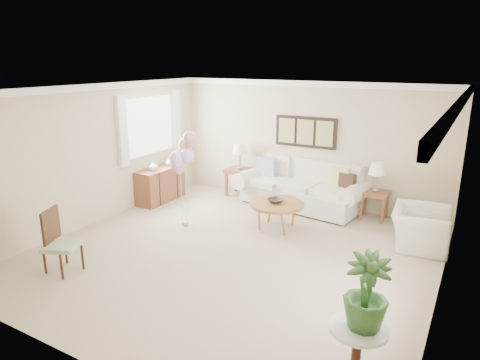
{
  "coord_description": "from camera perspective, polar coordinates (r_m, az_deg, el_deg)",
  "views": [
    {
      "loc": [
        3.23,
        -5.44,
        3.02
      ],
      "look_at": [
        -0.23,
        0.6,
        1.05
      ],
      "focal_mm": 32.0,
      "sensor_mm": 36.0,
      "label": 1
    }
  ],
  "objects": [
    {
      "name": "room_shell",
      "position": [
        6.62,
        -1.27,
        3.62
      ],
      "size": [
        6.04,
        6.04,
        2.6
      ],
      "color": "#BBAD93",
      "rests_on": "ground"
    },
    {
      "name": "credenza",
      "position": [
        9.55,
        -10.53,
        -0.59
      ],
      "size": [
        0.46,
        1.2,
        0.74
      ],
      "color": "brown",
      "rests_on": "ground"
    },
    {
      "name": "end_table_left",
      "position": [
        9.71,
        -0.03,
        0.94
      ],
      "size": [
        0.58,
        0.53,
        0.63
      ],
      "color": "brown",
      "rests_on": "ground"
    },
    {
      "name": "decor_bowl",
      "position": [
        7.82,
        4.74,
        -2.75
      ],
      "size": [
        0.37,
        0.37,
        0.07
      ],
      "primitive_type": "imported",
      "rotation": [
        0.0,
        0.0,
        -0.41
      ],
      "color": "#28231E",
      "rests_on": "coffee_table"
    },
    {
      "name": "lamp_right",
      "position": [
        8.54,
        17.86,
        1.33
      ],
      "size": [
        0.32,
        0.32,
        0.57
      ],
      "color": "gray",
      "rests_on": "end_table_right"
    },
    {
      "name": "vase_sage",
      "position": [
        9.63,
        -9.47,
        2.41
      ],
      "size": [
        0.2,
        0.2,
        0.17
      ],
      "primitive_type": "imported",
      "rotation": [
        0.0,
        0.0,
        -0.27
      ],
      "color": "beige",
      "rests_on": "credenza"
    },
    {
      "name": "accent_chair",
      "position": [
        6.82,
        -23.06,
        -7.34
      ],
      "size": [
        0.61,
        0.6,
        0.94
      ],
      "color": "#89A283",
      "rests_on": "ground"
    },
    {
      "name": "balloon_cluster",
      "position": [
        7.76,
        -7.53,
        3.52
      ],
      "size": [
        0.46,
        0.5,
        1.8
      ],
      "color": "gray",
      "rests_on": "ground"
    },
    {
      "name": "vase_white",
      "position": [
        9.25,
        -11.49,
        1.82
      ],
      "size": [
        0.22,
        0.22,
        0.2
      ],
      "primitive_type": "imported",
      "rotation": [
        0.0,
        0.0,
        0.18
      ],
      "color": "white",
      "rests_on": "credenza"
    },
    {
      "name": "lamp_left",
      "position": [
        9.59,
        -0.03,
        4.09
      ],
      "size": [
        0.33,
        0.33,
        0.58
      ],
      "color": "gray",
      "rests_on": "end_table_left"
    },
    {
      "name": "ground_plane",
      "position": [
        7.02,
        -0.81,
        -9.71
      ],
      "size": [
        6.0,
        6.0,
        0.0
      ],
      "primitive_type": "plane",
      "color": "tan"
    },
    {
      "name": "coffee_table",
      "position": [
        7.83,
        4.91,
        -3.3
      ],
      "size": [
        1.0,
        1.0,
        0.51
      ],
      "color": "brown",
      "rests_on": "ground"
    },
    {
      "name": "side_table",
      "position": [
        4.46,
        15.37,
        -19.95
      ],
      "size": [
        0.56,
        0.56,
        0.61
      ],
      "color": "silver",
      "rests_on": "ground"
    },
    {
      "name": "potted_plant",
      "position": [
        4.19,
        16.51,
        -14.14
      ],
      "size": [
        0.53,
        0.53,
        0.74
      ],
      "primitive_type": "imported",
      "rotation": [
        0.0,
        0.0,
        0.34
      ],
      "color": "#274721",
      "rests_on": "side_table"
    },
    {
      "name": "wall_art_triptych",
      "position": [
        9.13,
        8.74,
        6.34
      ],
      "size": [
        1.35,
        0.06,
        0.65
      ],
      "color": "black",
      "rests_on": "ground"
    },
    {
      "name": "armchair",
      "position": [
        7.72,
        22.93,
        -5.93
      ],
      "size": [
        0.96,
        1.08,
        0.66
      ],
      "primitive_type": "imported",
      "rotation": [
        0.0,
        0.0,
        1.66
      ],
      "color": "beige",
      "rests_on": "ground"
    },
    {
      "name": "sofa",
      "position": [
        9.1,
        8.25,
        -1.15
      ],
      "size": [
        2.83,
        1.34,
        1.0
      ],
      "color": "beige",
      "rests_on": "ground"
    },
    {
      "name": "end_table_right",
      "position": [
        8.68,
        17.57,
        -2.04
      ],
      "size": [
        0.52,
        0.47,
        0.56
      ],
      "color": "brown",
      "rests_on": "ground"
    }
  ]
}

